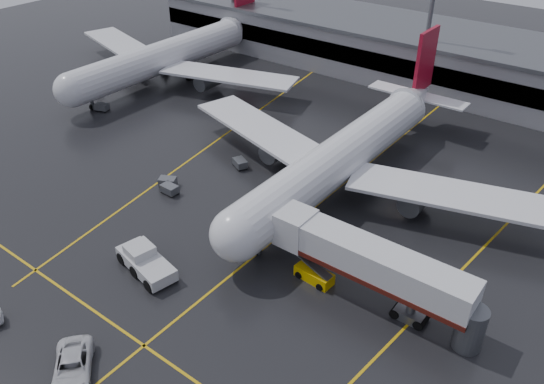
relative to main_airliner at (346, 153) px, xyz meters
The scene contains 18 objects.
ground 10.57m from the main_airliner, 90.00° to the right, with size 220.00×220.00×0.00m, color black.
apron_line_centre 10.57m from the main_airliner, 90.00° to the right, with size 0.25×90.00×0.02m, color gold.
apron_line_stop 31.98m from the main_airliner, 90.00° to the right, with size 60.00×0.25×0.02m, color gold.
apron_line_left 20.44m from the main_airliner, behind, with size 0.25×70.00×0.02m, color gold.
apron_line_right 18.49m from the main_airliner, ahead, with size 0.25×70.00×0.02m, color gold.
terminal 38.23m from the main_airliner, 90.00° to the left, with size 122.00×19.00×8.60m.
light_mast_mid 34.26m from the main_airliner, 98.80° to the left, with size 3.00×1.20×25.45m.
main_airliner is the anchor object (origin of this frame).
second_airliner 43.68m from the main_airliner, 164.05° to the left, with size 48.80×45.60×14.10m.
jet_bridge 19.68m from the main_airliner, 52.90° to the right, with size 19.90×3.40×6.05m.
pushback_tractor 26.31m from the main_airliner, 105.69° to the right, with size 7.37×4.23×2.48m.
belt_loader 18.18m from the main_airliner, 68.07° to the right, with size 3.86×2.02×2.37m.
service_van_a 37.12m from the main_airliner, 93.27° to the right, with size 2.79×6.05×1.68m, color silver.
baggage_cart_a 21.09m from the main_airliner, 136.74° to the right, with size 2.03×1.34×1.12m.
baggage_cart_b 21.47m from the main_airliner, 141.31° to the right, with size 2.37×2.07×1.12m.
baggage_cart_c 13.77m from the main_airliner, 159.92° to the right, with size 2.37×2.05×1.12m.
baggage_cart_d 47.35m from the main_airliner, behind, with size 2.17×1.59×1.12m.
baggage_cart_e 40.91m from the main_airliner, behind, with size 2.31×1.87×1.12m.
Camera 1 is at (27.02, -40.18, 34.86)m, focal length 36.07 mm.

